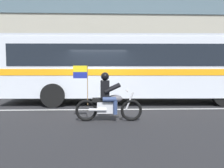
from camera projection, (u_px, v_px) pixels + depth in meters
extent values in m
plane|color=black|center=(98.00, 107.00, 9.59)|extent=(60.00, 60.00, 0.00)
cube|color=gray|center=(100.00, 93.00, 14.67)|extent=(28.00, 3.80, 0.15)
cube|color=silver|center=(98.00, 109.00, 8.99)|extent=(26.60, 0.14, 0.01)
cube|color=gray|center=(100.00, 30.00, 16.65)|extent=(28.00, 0.80, 9.23)
cube|color=#4C606B|center=(100.00, 48.00, 16.30)|extent=(25.76, 0.10, 1.40)
cube|color=#4C606B|center=(100.00, 4.00, 16.08)|extent=(25.76, 0.10, 1.40)
cube|color=silver|center=(140.00, 68.00, 10.74)|extent=(13.03, 2.94, 2.70)
cube|color=black|center=(140.00, 57.00, 10.70)|extent=(12.00, 2.95, 0.96)
cube|color=orange|center=(140.00, 72.00, 10.76)|extent=(12.77, 2.96, 0.28)
cube|color=#ADB1BA|center=(141.00, 39.00, 10.64)|extent=(12.77, 2.80, 0.16)
cylinder|color=black|center=(53.00, 95.00, 9.50)|extent=(1.04, 0.30, 1.04)
cylinder|color=black|center=(223.00, 95.00, 9.79)|extent=(1.04, 0.30, 1.04)
torus|color=black|center=(131.00, 110.00, 7.01)|extent=(0.69, 0.10, 0.69)
torus|color=black|center=(86.00, 110.00, 6.98)|extent=(0.69, 0.10, 0.69)
cube|color=silver|center=(107.00, 107.00, 6.99)|extent=(0.64, 0.29, 0.36)
ellipsoid|color=#59565B|center=(115.00, 99.00, 6.97)|extent=(0.48, 0.29, 0.24)
cube|color=black|center=(101.00, 100.00, 6.97)|extent=(0.56, 0.27, 0.12)
cylinder|color=silver|center=(130.00, 101.00, 6.99)|extent=(0.28, 0.06, 0.58)
cylinder|color=silver|center=(127.00, 91.00, 6.97)|extent=(0.05, 0.64, 0.04)
cylinder|color=silver|center=(98.00, 110.00, 6.82)|extent=(0.55, 0.10, 0.09)
cube|color=black|center=(105.00, 89.00, 6.95)|extent=(0.28, 0.36, 0.56)
sphere|color=black|center=(105.00, 76.00, 6.92)|extent=(0.26, 0.26, 0.26)
cylinder|color=navy|center=(109.00, 98.00, 7.15)|extent=(0.42, 0.16, 0.15)
cylinder|color=navy|center=(115.00, 105.00, 7.17)|extent=(0.13, 0.13, 0.46)
cylinder|color=navy|center=(110.00, 99.00, 6.79)|extent=(0.42, 0.16, 0.15)
cylinder|color=navy|center=(115.00, 107.00, 6.81)|extent=(0.13, 0.13, 0.46)
cylinder|color=black|center=(112.00, 87.00, 7.15)|extent=(0.52, 0.12, 0.32)
cylinder|color=black|center=(113.00, 89.00, 6.75)|extent=(0.52, 0.12, 0.32)
cylinder|color=olive|center=(88.00, 85.00, 6.92)|extent=(0.02, 0.02, 1.25)
cube|color=yellow|center=(80.00, 69.00, 6.88)|extent=(0.44, 0.03, 0.20)
cube|color=navy|center=(80.00, 75.00, 6.90)|extent=(0.44, 0.03, 0.20)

